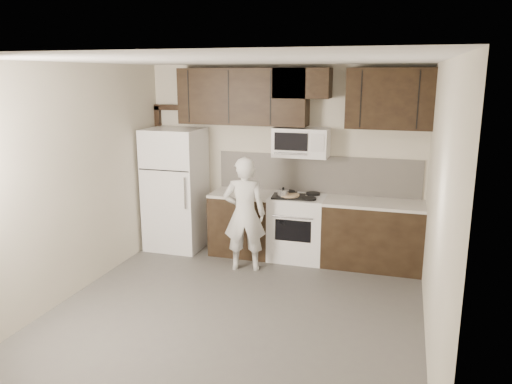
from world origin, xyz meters
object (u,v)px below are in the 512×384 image
at_px(microwave, 301,142).
at_px(person, 245,214).
at_px(stove, 298,227).
at_px(refrigerator, 176,189).

xyz_separation_m(microwave, person, (-0.59, -0.72, -0.88)).
height_order(stove, person, person).
bearing_deg(microwave, stove, -89.90).
bearing_deg(refrigerator, microwave, 5.15).
relative_size(microwave, refrigerator, 0.42).
height_order(stove, refrigerator, refrigerator).
relative_size(microwave, person, 0.49).
bearing_deg(person, microwave, -142.31).
distance_m(stove, person, 0.90).
bearing_deg(refrigerator, stove, 1.51).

